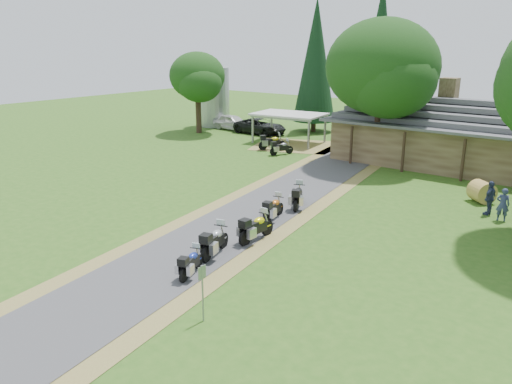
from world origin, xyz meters
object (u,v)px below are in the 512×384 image
Objects in this scene: motorcycle_row_a at (191,261)px; motorcycle_carport_b at (282,147)px; motorcycle_row_b at (215,240)px; car_dark_suv at (260,123)px; carport at (289,128)px; motorcycle_row_d at (274,207)px; motorcycle_row_e at (298,195)px; silo at (214,95)px; car_white_sedan at (233,120)px; hay_bale at (482,192)px; motorcycle_row_c at (256,226)px; motorcycle_carport_a at (272,141)px; lodge at (483,134)px.

motorcycle_row_a is 22.26m from motorcycle_carport_b.
car_dark_suv is at bearing 17.92° from motorcycle_row_b.
carport reaches higher than car_dark_suv.
motorcycle_row_e reaches higher than motorcycle_row_d.
car_white_sedan is (3.21, -0.76, -2.37)m from silo.
motorcycle_row_a is at bearing -146.09° from car_dark_suv.
motorcycle_row_a is 0.82× the size of motorcycle_row_b.
motorcycle_row_b is 5.19m from motorcycle_row_d.
hay_bale is at bearing -49.94° from motorcycle_row_d.
car_white_sedan is at bearing 158.46° from carport.
motorcycle_row_c is (11.78, -20.27, -0.63)m from carport.
carport is 3.54m from motorcycle_carport_a.
lodge is at bearing -10.46° from motorcycle_row_c.
motorcycle_carport_b is at bearing 13.10° from motorcycle_row_e.
motorcycle_row_e is at bearing -137.64° from hay_bale.
carport is at bearing 31.80° from motorcycle_row_c.
car_white_sedan is 10.77m from motorcycle_carport_a.
motorcycle_row_e is at bearing -38.95° from silo.
car_dark_suv is at bearing -89.02° from car_white_sedan.
motorcycle_carport_b is at bearing 6.66° from motorcycle_row_a.
lodge is 17.42× the size of hay_bale.
motorcycle_carport_a reaches higher than motorcycle_carport_b.
car_dark_suv reaches higher than hay_bale.
motorcycle_row_a is at bearing -138.59° from car_white_sedan.
motorcycle_carport_b is at bearing -160.14° from lodge.
carport is (-16.23, -0.47, -1.12)m from lodge.
silo reaches higher than motorcycle_row_b.
motorcycle_carport_b reaches higher than hay_bale.
car_white_sedan is at bearing 33.27° from motorcycle_row_d.
motorcycle_carport_a is at bearing -133.53° from car_dark_suv.
carport is 27.38m from motorcycle_row_a.
lodge reaches higher than motorcycle_carport_a.
motorcycle_carport_a reaches higher than motorcycle_row_d.
motorcycle_row_b is 0.97× the size of motorcycle_carport_a.
car_dark_suv is at bearing 156.63° from hay_bale.
motorcycle_row_b is at bearing -127.84° from motorcycle_carport_b.
motorcycle_row_b is at bearing -144.94° from car_dark_suv.
lodge is 18.86m from motorcycle_row_d.
motorcycle_row_d is (-0.61, 5.15, -0.04)m from motorcycle_row_b.
carport reaches higher than motorcycle_carport_b.
car_dark_suv is 2.81× the size of motorcycle_carport_a.
motorcycle_row_a is 0.90× the size of motorcycle_carport_b.
motorcycle_row_a is at bearing -99.71° from lodge.
hay_bale is (6.67, 12.28, -0.08)m from motorcycle_row_c.
car_dark_suv is 4.80× the size of hay_bale.
lodge is 10.54× the size of motorcycle_row_e.
motorcycle_carport_b is at bearing 11.24° from motorcycle_row_b.
silo is at bearing 159.95° from hay_bale.
lodge reaches higher than motorcycle_row_b.
motorcycle_carport_a is 18.41m from hay_bale.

